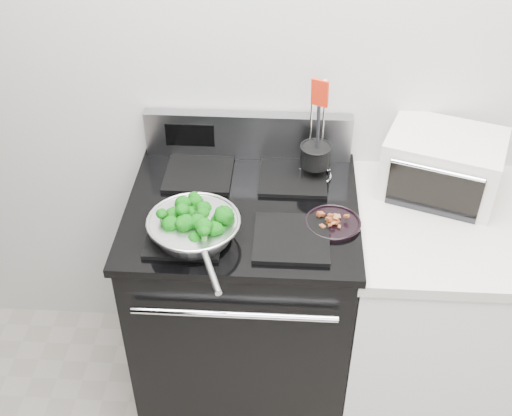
# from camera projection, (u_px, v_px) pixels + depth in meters

# --- Properties ---
(back_wall) EXTENTS (4.00, 0.02, 2.70)m
(back_wall) POSITION_uv_depth(u_px,v_px,m) (336.00, 55.00, 2.19)
(back_wall) COLOR #B6B4AC
(back_wall) RESTS_ON ground
(gas_range) EXTENTS (0.79, 0.69, 1.13)m
(gas_range) POSITION_uv_depth(u_px,v_px,m) (244.00, 299.00, 2.47)
(gas_range) COLOR black
(gas_range) RESTS_ON floor
(counter) EXTENTS (0.62, 0.68, 0.92)m
(counter) POSITION_uv_depth(u_px,v_px,m) (422.00, 313.00, 2.45)
(counter) COLOR white
(counter) RESTS_ON floor
(skillet) EXTENTS (0.30, 0.46, 0.06)m
(skillet) POSITION_uv_depth(u_px,v_px,m) (194.00, 227.00, 2.01)
(skillet) COLOR silver
(skillet) RESTS_ON gas_range
(broccoli_pile) EXTENTS (0.23, 0.23, 0.08)m
(broccoli_pile) POSITION_uv_depth(u_px,v_px,m) (194.00, 222.00, 2.00)
(broccoli_pile) COLOR #043106
(broccoli_pile) RESTS_ON skillet
(bacon_plate) EXTENTS (0.18, 0.18, 0.04)m
(bacon_plate) POSITION_uv_depth(u_px,v_px,m) (333.00, 220.00, 2.09)
(bacon_plate) COLOR black
(bacon_plate) RESTS_ON gas_range
(utensil_holder) EXTENTS (0.13, 0.13, 0.39)m
(utensil_holder) POSITION_uv_depth(u_px,v_px,m) (315.00, 161.00, 2.27)
(utensil_holder) COLOR silver
(utensil_holder) RESTS_ON gas_range
(toaster_oven) EXTENTS (0.46, 0.40, 0.22)m
(toaster_oven) POSITION_uv_depth(u_px,v_px,m) (442.00, 164.00, 2.23)
(toaster_oven) COLOR silver
(toaster_oven) RESTS_ON counter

